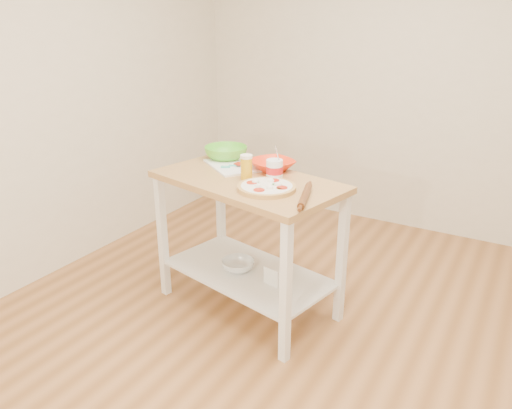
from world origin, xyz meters
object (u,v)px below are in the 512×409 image
at_px(spatula, 231,166).
at_px(knife, 230,157).
at_px(beer_pint, 246,167).
at_px(prep_island, 248,217).
at_px(rolling_pin, 305,196).
at_px(green_bowl, 226,153).
at_px(orange_bowl, 272,165).
at_px(pizza, 267,187).
at_px(shelf_bin, 276,274).
at_px(cutting_board, 235,165).
at_px(shelf_glass_bowl, 238,265).
at_px(yogurt_tub, 275,170).

bearing_deg(spatula, knife, 95.39).
bearing_deg(beer_pint, prep_island, 69.04).
bearing_deg(rolling_pin, green_bowl, 151.39).
height_order(orange_bowl, rolling_pin, orange_bowl).
bearing_deg(pizza, prep_island, 149.52).
xyz_separation_m(knife, orange_bowl, (0.36, -0.06, 0.02)).
relative_size(orange_bowl, rolling_pin, 0.80).
bearing_deg(spatula, shelf_bin, -50.73).
height_order(cutting_board, spatula, cutting_board).
height_order(cutting_board, rolling_pin, rolling_pin).
xyz_separation_m(cutting_board, shelf_bin, (0.43, -0.22, -0.59)).
bearing_deg(rolling_pin, spatula, 157.11).
relative_size(cutting_board, orange_bowl, 1.84).
bearing_deg(beer_pint, orange_bowl, 79.17).
bearing_deg(shelf_bin, spatula, 159.90).
height_order(knife, beer_pint, beer_pint).
distance_m(knife, shelf_bin, 0.87).
distance_m(green_bowl, shelf_glass_bowl, 0.77).
bearing_deg(rolling_pin, orange_bowl, 137.25).
bearing_deg(prep_island, green_bowl, 140.39).
bearing_deg(cutting_board, green_bowl, 179.29).
distance_m(spatula, yogurt_tub, 0.36).
bearing_deg(knife, yogurt_tub, -28.05).
height_order(beer_pint, rolling_pin, beer_pint).
height_order(prep_island, rolling_pin, rolling_pin).
distance_m(knife, rolling_pin, 0.90).
distance_m(knife, beer_pint, 0.44).
bearing_deg(yogurt_tub, green_bowl, 156.24).
relative_size(orange_bowl, green_bowl, 0.93).
height_order(knife, rolling_pin, rolling_pin).
bearing_deg(pizza, shelf_glass_bowl, 159.09).
bearing_deg(knife, shelf_glass_bowl, -53.18).
bearing_deg(pizza, rolling_pin, -7.19).
distance_m(green_bowl, beer_pint, 0.45).
height_order(green_bowl, beer_pint, beer_pint).
height_order(cutting_board, orange_bowl, orange_bowl).
distance_m(beer_pint, shelf_glass_bowl, 0.69).
height_order(orange_bowl, beer_pint, beer_pint).
bearing_deg(spatula, yogurt_tub, -39.89).
distance_m(prep_island, rolling_pin, 0.55).
xyz_separation_m(orange_bowl, shelf_bin, (0.18, -0.26, -0.62)).
bearing_deg(cutting_board, shelf_glass_bowl, -20.89).
relative_size(pizza, shelf_glass_bowl, 1.55).
relative_size(knife, beer_pint, 1.80).
distance_m(shelf_glass_bowl, shelf_bin, 0.29).
bearing_deg(prep_island, beer_pint, -110.96).
bearing_deg(green_bowl, prep_island, -39.61).
distance_m(rolling_pin, shelf_bin, 0.66).
distance_m(spatula, beer_pint, 0.24).
xyz_separation_m(prep_island, orange_bowl, (0.04, 0.23, 0.29)).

